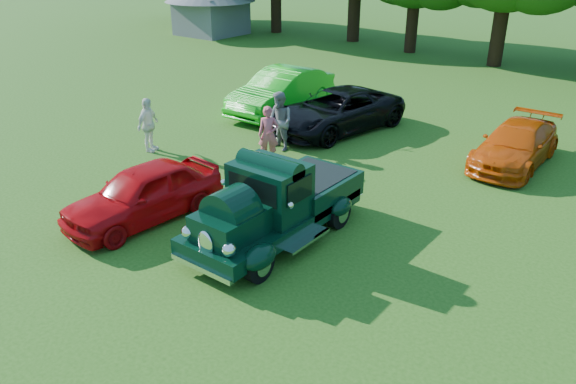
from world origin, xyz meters
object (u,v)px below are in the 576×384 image
Objects in this scene: back_car_lime at (282,91)px; spectator_white at (148,125)px; hero_pickup at (277,205)px; red_convertible at (143,193)px; spectator_grey at (280,121)px; gazebo at (210,0)px; back_car_black at (337,111)px; back_car_orange at (516,145)px; spectator_pink at (269,134)px.

spectator_white reaches higher than back_car_lime.
spectator_white is at bearing 164.22° from hero_pickup.
red_convertible is 0.80× the size of back_car_lime.
spectator_grey is 24.53m from gazebo.
hero_pickup is 2.78× the size of spectator_white.
back_car_black is 0.84× the size of gazebo.
spectator_white is at bearing -49.96° from gazebo.
red_convertible is 8.90m from back_car_black.
back_car_lime is (-6.39, 8.23, 0.01)m from hero_pickup.
gazebo reaches higher than back_car_black.
gazebo reaches higher than back_car_lime.
hero_pickup is 3.50m from red_convertible.
back_car_orange is 2.50× the size of spectator_pink.
gazebo is (-25.47, 12.20, 1.76)m from back_car_orange.
spectator_pink is at bearing -82.13° from spectator_white.
spectator_pink is (-6.26, -4.51, 0.25)m from back_car_orange.
spectator_pink is at bearing -57.66° from back_car_lime.
gazebo is (-19.21, 12.83, 1.65)m from back_car_black.
back_car_lime is (-3.15, 9.52, 0.15)m from red_convertible.
back_car_orange is 11.76m from spectator_white.
hero_pickup is 0.93× the size of back_car_black.
back_car_lime is at bearing 127.84° from hero_pickup.
spectator_pink is at bearing -144.57° from back_car_orange.
back_car_black reaches higher than red_convertible.
spectator_pink is at bearing -41.03° from gazebo.
hero_pickup is at bearing -109.97° from back_car_orange.
spectator_grey reaches higher than back_car_orange.
hero_pickup is at bearing -55.55° from back_car_black.
spectator_white is 24.14m from gazebo.
gazebo reaches higher than spectator_grey.
back_car_orange is at bearing 44.72° from spectator_grey.
hero_pickup reaches higher than back_car_black.
back_car_orange is 7.72m from spectator_pink.
hero_pickup is at bearing -34.88° from spectator_grey.
spectator_pink reaches higher than red_convertible.
red_convertible is 0.77× the size of back_car_black.
spectator_white is at bearing -148.32° from back_car_orange.
spectator_white is (-3.71, -5.62, 0.15)m from back_car_black.
spectator_grey is at bearing -39.78° from gazebo.
spectator_white reaches higher than back_car_orange.
spectator_pink is at bearing 95.43° from red_convertible.
back_car_black is 6.73m from spectator_white.
hero_pickup is at bearing 26.22° from red_convertible.
spectator_pink is 0.91× the size of spectator_grey.
back_car_lime is at bearing -37.10° from gazebo.
spectator_grey reaches higher than spectator_pink.
spectator_pink is at bearing -52.54° from spectator_grey.
hero_pickup is 2.57× the size of spectator_grey.
hero_pickup is at bearing -85.98° from spectator_pink.
spectator_white is (-3.71, -1.73, 0.01)m from spectator_pink.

